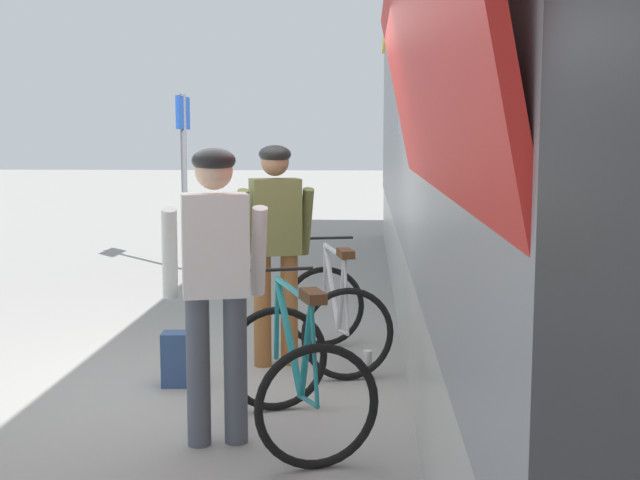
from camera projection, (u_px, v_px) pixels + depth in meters
name	position (u px, v px, depth m)	size (l,w,h in m)	color
ground_plane	(233.00, 392.00, 5.92)	(80.00, 80.00, 0.00)	gray
train_car	(591.00, 119.00, 6.60)	(3.21, 17.15, 3.88)	gray
cyclist_near_in_white	(215.00, 270.00, 4.81)	(0.66, 0.41, 1.76)	#4C515B
cyclist_far_in_olive	(275.00, 235.00, 6.51)	(0.66, 0.44, 1.76)	#935B2D
bicycle_near_teal	(295.00, 373.00, 4.99)	(1.02, 1.24, 0.99)	black
bicycle_far_silver	(335.00, 314.00, 6.66)	(0.93, 1.20, 0.99)	black
backpack_on_platform	(182.00, 359.00, 6.06)	(0.28, 0.18, 0.40)	navy
water_bottle_near_the_bikes	(367.00, 363.00, 6.33)	(0.07, 0.07, 0.20)	silver
platform_sign_post	(184.00, 152.00, 11.17)	(0.08, 0.70, 2.40)	#595B60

